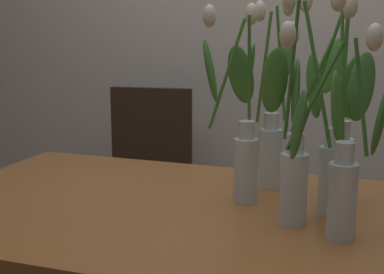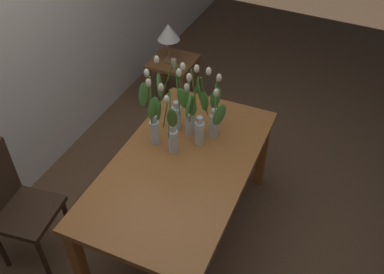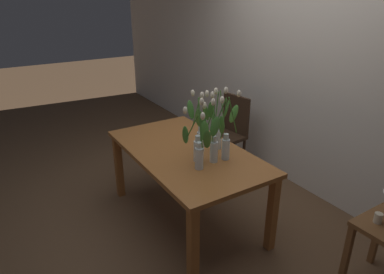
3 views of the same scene
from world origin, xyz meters
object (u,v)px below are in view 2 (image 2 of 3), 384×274
Objects in this scene: tulip_vase_1 at (176,104)px; tulip_vase_0 at (191,113)px; tulip_vase_2 at (171,131)px; table_lamp at (169,33)px; tulip_vase_5 at (153,120)px; dining_chair at (14,203)px; pillar_candle at (174,63)px; tulip_vase_3 at (199,121)px; dining_table at (182,172)px; tulip_vase_4 at (215,118)px; side_table at (173,70)px.

tulip_vase_0 is at bearing -93.48° from tulip_vase_1.
table_lamp is (1.41, 0.71, -0.08)m from tulip_vase_2.
tulip_vase_5 is 1.09m from dining_chair.
table_lamp is at bearing 49.10° from pillar_candle.
tulip_vase_1 is 1.30m from dining_chair.
pillar_candle is (1.34, 0.63, -0.35)m from tulip_vase_2.
tulip_vase_5 is at bearing 113.73° from tulip_vase_3.
tulip_vase_4 is at bearing -15.78° from dining_table.
tulip_vase_1 is 7.77× the size of pillar_candle.
side_table is at bearing 27.84° from dining_table.
tulip_vase_5 is 7.64× the size of pillar_candle.
table_lamp is at bearing 26.60° from tulip_vase_2.
tulip_vase_3 is at bearing -147.03° from pillar_candle.
tulip_vase_4 is at bearing -48.24° from dining_chair.
tulip_vase_2 is 0.17m from tulip_vase_5.
tulip_vase_2 is 0.59× the size of dining_chair.
tulip_vase_1 is 1.02× the size of tulip_vase_5.
table_lamp is at bearing 28.52° from tulip_vase_1.
tulip_vase_2 is 0.22m from tulip_vase_3.
tulip_vase_2 is at bearing -154.52° from side_table.
dining_table reaches higher than pillar_candle.
tulip_vase_2 is (-0.25, 0.04, 0.01)m from tulip_vase_0.
tulip_vase_0 reaches higher than pillar_candle.
tulip_vase_5 is 1.44× the size of table_lamp.
tulip_vase_3 is 1.17× the size of tulip_vase_4.
tulip_vase_0 is at bearing -9.75° from tulip_vase_2.
tulip_vase_2 reaches higher than table_lamp.
tulip_vase_3 is 1.42m from pillar_candle.
tulip_vase_1 is at bearing 17.09° from tulip_vase_2.
tulip_vase_1 is 1.46× the size of table_lamp.
tulip_vase_3 is (0.18, -0.13, -0.00)m from tulip_vase_2.
tulip_vase_1 is at bearing 69.82° from tulip_vase_3.
tulip_vase_1 reaches higher than tulip_vase_0.
tulip_vase_0 reaches higher than side_table.
dining_chair is at bearing 175.01° from side_table.
tulip_vase_0 is 1.32m from pillar_candle.
tulip_vase_1 is 1.43m from side_table.
tulip_vase_5 reaches higher than dining_chair.
tulip_vase_2 is at bearing -154.97° from pillar_candle.
table_lamp reaches higher than dining_table.
tulip_vase_0 is 0.97× the size of tulip_vase_1.
side_table is 0.19m from pillar_candle.
tulip_vase_1 is 0.63× the size of dining_chair.
tulip_vase_0 reaches higher than tulip_vase_4.
dining_chair is 2.34× the size of table_lamp.
tulip_vase_2 is at bearing 170.25° from tulip_vase_0.
tulip_vase_5 is 0.62× the size of dining_chair.
tulip_vase_0 is at bearing -148.55° from pillar_candle.
dining_table is 1.72× the size of dining_chair.
side_table is 1.38× the size of table_lamp.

